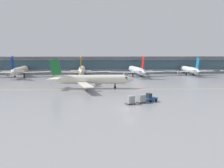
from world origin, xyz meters
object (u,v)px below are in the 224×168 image
Objects in this scene: gate_airplane_1 at (20,70)px; taxiing_regional_jet at (91,80)px; cargo_dolly_lead at (141,98)px; gate_airplane_2 at (82,70)px; gate_airplane_3 at (136,70)px; gate_airplane_4 at (189,70)px; baggage_tug at (151,98)px; cargo_dolly_trailing at (130,100)px.

gate_airplane_1 is 1.07× the size of taxiing_regional_jet.
taxiing_regional_jet is 26.26m from cargo_dolly_lead.
gate_airplane_3 is (27.11, -1.96, -0.05)m from gate_airplane_2.
gate_airplane_4 is 0.98× the size of taxiing_regional_jet.
gate_airplane_1 is 1.09× the size of gate_airplane_4.
taxiing_regional_jet reaches higher than cargo_dolly_lead.
gate_airplane_4 is at bearing -84.26° from gate_airplane_3.
gate_airplane_1 reaches higher than gate_airplane_3.
gate_airplane_3 reaches higher than gate_airplane_4.
gate_airplane_1 reaches higher than taxiing_regional_jet.
gate_airplane_3 is (56.86, -1.55, -0.05)m from gate_airplane_1.
gate_airplane_3 is 10.47× the size of baggage_tug.
gate_airplane_3 reaches higher than taxiing_regional_jet.
gate_airplane_2 reaches higher than taxiing_regional_jet.
gate_airplane_2 is (29.75, 0.42, 0.00)m from gate_airplane_1.
taxiing_regional_jet reaches higher than cargo_dolly_trailing.
cargo_dolly_lead is (47.29, -63.39, -2.06)m from gate_airplane_1.
gate_airplane_3 is at bearing -95.62° from gate_airplane_1.
gate_airplane_2 is 66.77m from cargo_dolly_trailing.
taxiing_regional_jet is (5.48, -40.55, -0.19)m from gate_airplane_2.
cargo_dolly_lead is at bearing 152.63° from gate_airplane_4.
baggage_tug is at bearing -163.90° from gate_airplane_2.
gate_airplane_4 reaches higher than cargo_dolly_lead.
gate_airplane_2 is 27.18m from gate_airplane_3.
gate_airplane_4 is 11.12× the size of cargo_dolly_trailing.
gate_airplane_2 reaches higher than gate_airplane_3.
gate_airplane_1 is at bearing 101.94° from cargo_dolly_lead.
gate_airplane_3 is 29.05m from gate_airplane_4.
taxiing_regional_jet is at bearing 147.01° from gate_airplane_3.
gate_airplane_4 is at bearing -88.80° from gate_airplane_2.
gate_airplane_3 is at bearing 58.62° from baggage_tug.
taxiing_regional_jet is at bearing -173.98° from gate_airplane_2.
gate_airplane_2 reaches higher than cargo_dolly_trailing.
cargo_dolly_trailing is (-12.33, -63.12, -2.01)m from gate_airplane_3.
baggage_tug is (-7.02, -60.67, -2.17)m from gate_airplane_3.
gate_airplane_1 is 10.63× the size of baggage_tug.
gate_airplane_1 is at bearing 84.72° from gate_airplane_3.
gate_airplane_1 is 85.58m from gate_airplane_4.
gate_airplane_3 is at bearing 56.42° from cargo_dolly_lead.
gate_airplane_2 is 65.81m from baggage_tug.
gate_airplane_2 reaches higher than gate_airplane_4.
gate_airplane_4 is 9.72× the size of baggage_tug.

